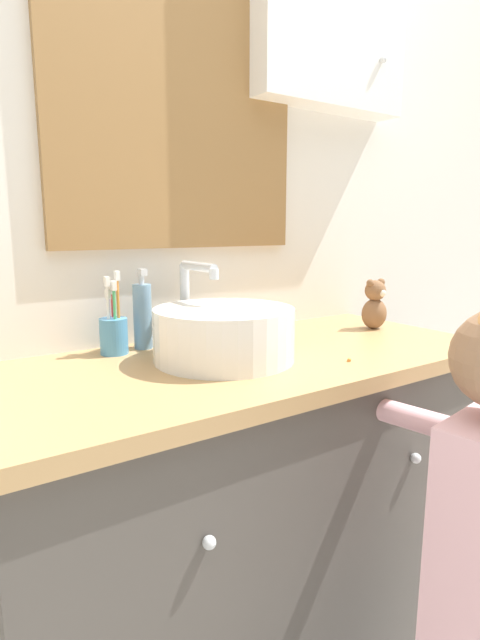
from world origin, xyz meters
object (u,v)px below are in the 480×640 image
soap_dispenser (143,315)px  teddy_bear (375,305)px  toothbrush_holder (114,332)px  sink_basin (223,332)px

soap_dispenser → teddy_bear: 0.68m
toothbrush_holder → soap_dispenser: soap_dispenser is taller
sink_basin → toothbrush_holder: 0.27m
sink_basin → teddy_bear: bearing=4.4°
toothbrush_holder → soap_dispenser: (0.08, 0.01, 0.03)m
soap_dispenser → sink_basin: bearing=-61.8°
soap_dispenser → teddy_bear: (0.66, -0.16, -0.01)m
sink_basin → soap_dispenser: 0.23m
sink_basin → teddy_bear: sink_basin is taller
sink_basin → soap_dispenser: sink_basin is taller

